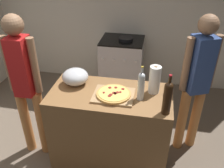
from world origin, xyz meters
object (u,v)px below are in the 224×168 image
Objects in this scene: pizza at (114,94)px; stove at (122,66)px; person_in_stripes at (25,83)px; wine_bottle_dark at (168,97)px; wine_bottle_amber at (141,85)px; paper_towel_roll at (155,80)px; person_in_red at (197,79)px; mixing_bowl at (75,77)px.

pizza is 1.66m from stove.
stove is (-0.15, 1.57, -0.50)m from pizza.
stove is at bearing 62.85° from person_in_stripes.
wine_bottle_amber is at bearing 143.56° from wine_bottle_dark.
person_in_stripes is at bearing 172.42° from wine_bottle_dark.
wine_bottle_amber reaches higher than stove.
paper_towel_roll is at bearing 21.70° from pizza.
person_in_stripes is 1.83m from person_in_red.
paper_towel_roll is 1.34m from person_in_stripes.
person_in_stripes is at bearing -174.33° from paper_towel_roll.
wine_bottle_dark is 0.23× the size of person_in_red.
person_in_stripes reaches higher than stove.
pizza is 0.88× the size of wine_bottle_dark.
pizza is 0.47m from mixing_bowl.
paper_towel_roll reaches higher than pizza.
pizza is 0.21× the size of person_in_red.
pizza is 0.95m from person_in_stripes.
wine_bottle_dark is at bearing -69.71° from paper_towel_roll.
mixing_bowl is 0.16× the size of person_in_stripes.
wine_bottle_amber is (0.26, 0.01, 0.12)m from pizza.
wine_bottle_amber is (-0.24, 0.18, -0.02)m from wine_bottle_dark.
pizza is 0.43m from paper_towel_roll.
pizza is 1.24× the size of mixing_bowl.
wine_bottle_amber is 1.22m from person_in_stripes.
pizza is at bearing -20.08° from mixing_bowl.
wine_bottle_dark is 0.41× the size of stove.
stove is at bearing 110.54° from wine_bottle_dark.
person_in_red is at bearing 36.67° from wine_bottle_amber.
person_in_stripes reaches higher than wine_bottle_dark.
mixing_bowl is 1.54m from stove.
wine_bottle_dark is at bearing -19.49° from mixing_bowl.
person_in_stripes reaches higher than pizza.
person_in_red reaches higher than wine_bottle_dark.
stove is 0.56× the size of person_in_stripes.
paper_towel_roll is 0.19m from wine_bottle_amber.
person_in_red reaches higher than stove.
wine_bottle_dark reaches higher than mixing_bowl.
mixing_bowl is 1.30m from person_in_red.
pizza is 0.97× the size of wine_bottle_amber.
pizza is 0.94m from person_in_red.
wine_bottle_amber is (0.70, -0.16, 0.07)m from mixing_bowl.
paper_towel_roll is at bearing 110.29° from wine_bottle_dark.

